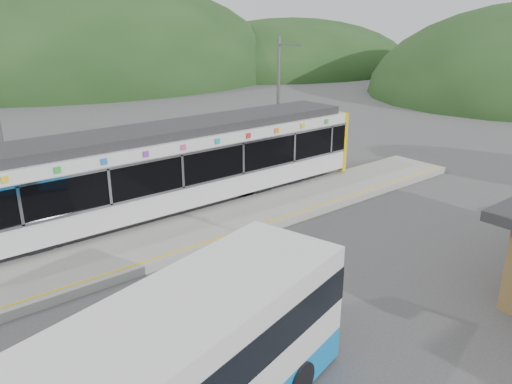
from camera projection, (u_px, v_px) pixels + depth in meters
ground at (291, 251)px, 17.85m from camera, size 120.00×120.00×0.00m
hills at (309, 182)px, 25.41m from camera, size 146.00×149.00×26.00m
platform at (235, 220)px, 20.21m from camera, size 26.00×3.20×0.30m
yellow_line at (255, 226)px, 19.21m from camera, size 26.00×0.10×0.01m
train at (153, 169)px, 20.29m from camera, size 20.44×3.01×3.74m
catenary_mast_west at (1, 137)px, 18.72m from camera, size 0.18×1.80×7.00m
catenary_mast_east at (279, 100)px, 27.08m from camera, size 0.18×1.80×7.00m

